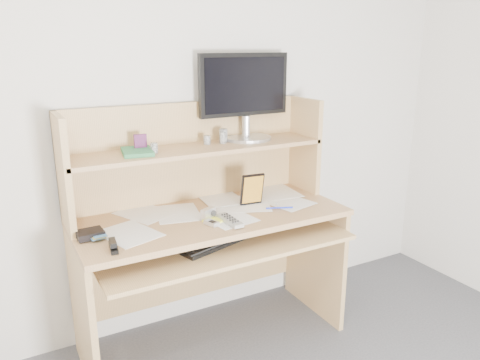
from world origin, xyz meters
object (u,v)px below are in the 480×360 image
tv_remote (230,220)px  monitor (245,94)px  game_case (252,189)px  keyboard (215,241)px  desk (206,219)px

tv_remote → monitor: monitor is taller
game_case → monitor: size_ratio=0.32×
game_case → monitor: monitor is taller
monitor → game_case: bearing=-110.0°
keyboard → tv_remote: size_ratio=2.26×
monitor → tv_remote: bearing=-128.7°
desk → keyboard: desk is taller
game_case → monitor: 0.54m
desk → monitor: monitor is taller
desk → game_case: bearing=-14.2°
desk → monitor: bearing=25.2°
keyboard → monitor: bearing=28.0°
keyboard → game_case: bearing=10.7°
keyboard → tv_remote: (0.08, -0.01, 0.10)m
desk → tv_remote: (0.03, -0.24, 0.07)m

